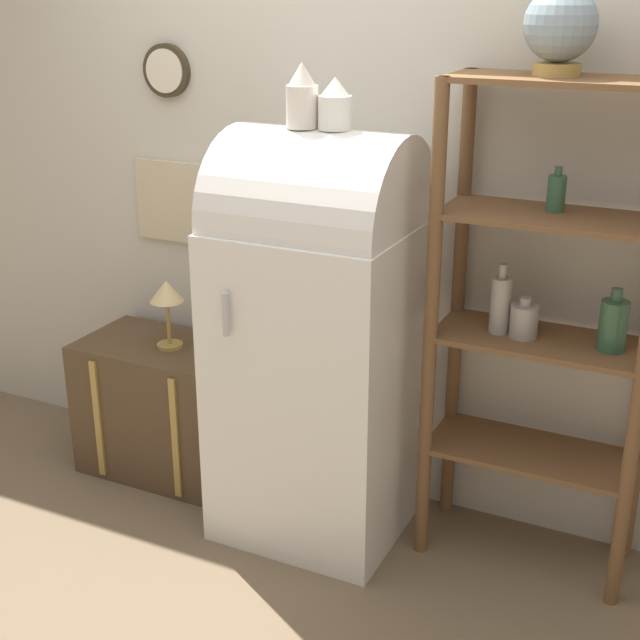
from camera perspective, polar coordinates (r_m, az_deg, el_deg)
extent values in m
plane|color=#7A664C|center=(3.55, -1.64, -14.28)|extent=(12.00, 12.00, 0.00)
cube|color=beige|center=(3.49, 2.55, 9.41)|extent=(7.00, 0.05, 2.70)
cylinder|color=#382D1E|center=(3.82, -9.79, 15.46)|extent=(0.21, 0.03, 0.21)
cylinder|color=beige|center=(3.80, -9.96, 15.43)|extent=(0.18, 0.01, 0.18)
cube|color=#C6B793|center=(3.86, -8.27, 7.37)|extent=(0.54, 0.02, 0.35)
cube|color=white|center=(3.41, -0.04, -3.90)|extent=(0.68, 0.66, 1.23)
cylinder|color=white|center=(3.20, -0.04, 6.57)|extent=(0.67, 0.63, 0.63)
cylinder|color=#B7B7BC|center=(3.07, -6.05, 0.37)|extent=(0.02, 0.02, 0.16)
cube|color=brown|center=(3.97, -9.78, -5.52)|extent=(0.72, 0.44, 0.60)
cube|color=#AD8942|center=(3.93, -14.04, -6.18)|extent=(0.03, 0.01, 0.54)
cube|color=#AD8942|center=(3.70, -9.25, -7.52)|extent=(0.03, 0.01, 0.54)
cylinder|color=brown|center=(3.13, 7.08, -1.04)|extent=(0.05, 0.05, 1.76)
cylinder|color=brown|center=(3.41, 8.78, 0.70)|extent=(0.05, 0.05, 1.76)
cube|color=brown|center=(3.38, 13.34, -8.24)|extent=(0.74, 0.34, 0.02)
cube|color=brown|center=(3.19, 13.99, -1.30)|extent=(0.74, 0.34, 0.02)
cube|color=brown|center=(3.06, 14.71, 6.37)|extent=(0.74, 0.34, 0.02)
cube|color=brown|center=(2.98, 15.50, 14.59)|extent=(0.74, 0.34, 0.02)
cylinder|color=#335B3D|center=(3.08, 14.88, 7.82)|extent=(0.06, 0.06, 0.12)
cylinder|color=#335B3D|center=(3.07, 15.02, 9.19)|extent=(0.02, 0.02, 0.03)
cylinder|color=#9E998E|center=(3.17, 11.46, 0.93)|extent=(0.07, 0.07, 0.20)
cylinder|color=#9E998E|center=(3.13, 11.63, 3.09)|extent=(0.03, 0.03, 0.05)
cylinder|color=#335B3D|center=(3.12, 18.24, -0.36)|extent=(0.09, 0.09, 0.17)
cylinder|color=#335B3D|center=(3.08, 18.47, 1.53)|extent=(0.04, 0.04, 0.04)
cylinder|color=#9E998E|center=(3.17, 12.92, -0.08)|extent=(0.10, 0.10, 0.12)
cylinder|color=#9E998E|center=(3.14, 13.03, 1.15)|extent=(0.04, 0.04, 0.03)
cylinder|color=#AD8942|center=(3.00, 14.91, 15.24)|extent=(0.15, 0.15, 0.04)
sphere|color=#7F939E|center=(2.99, 15.16, 17.81)|extent=(0.23, 0.23, 0.23)
cylinder|color=silver|center=(3.14, -1.16, 13.49)|extent=(0.11, 0.11, 0.14)
cone|color=silver|center=(3.13, -1.17, 15.50)|extent=(0.09, 0.09, 0.08)
cylinder|color=white|center=(3.11, 0.96, 13.13)|extent=(0.12, 0.12, 0.11)
cone|color=white|center=(3.10, 0.97, 14.73)|extent=(0.10, 0.10, 0.06)
cylinder|color=#AD8942|center=(3.81, -9.58, -1.60)|extent=(0.11, 0.11, 0.02)
cylinder|color=#AD8942|center=(3.77, -9.67, -0.16)|extent=(0.02, 0.02, 0.19)
cone|color=#DBC184|center=(3.73, -9.80, 1.85)|extent=(0.14, 0.14, 0.09)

